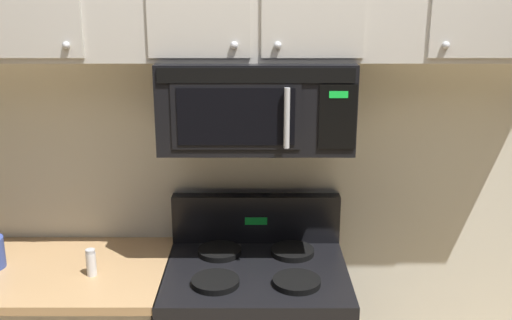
{
  "coord_description": "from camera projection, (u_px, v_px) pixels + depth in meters",
  "views": [
    {
      "loc": [
        -0.0,
        -1.84,
        2.03
      ],
      "look_at": [
        0.0,
        0.49,
        1.35
      ],
      "focal_mm": 42.01,
      "sensor_mm": 36.0,
      "label": 1
    }
  ],
  "objects": [
    {
      "name": "salt_shaker",
      "position": [
        91.0,
        263.0,
        2.42
      ],
      "size": [
        0.04,
        0.04,
        0.11
      ],
      "color": "white",
      "rests_on": "counter_segment"
    },
    {
      "name": "over_range_microwave",
      "position": [
        256.0,
        103.0,
        2.42
      ],
      "size": [
        0.76,
        0.43,
        0.35
      ],
      "color": "black"
    },
    {
      "name": "back_wall",
      "position": [
        256.0,
        141.0,
        2.72
      ],
      "size": [
        5.2,
        0.1,
        2.7
      ],
      "primitive_type": "cube",
      "color": "silver",
      "rests_on": "ground_plane"
    }
  ]
}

